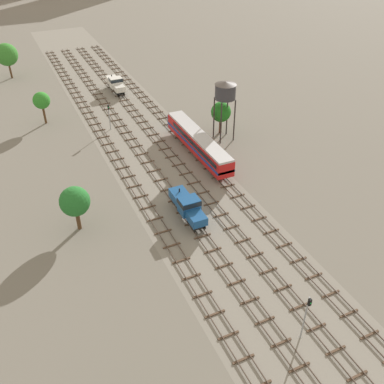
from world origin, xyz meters
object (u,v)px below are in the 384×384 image
at_px(signal_post_near, 109,114).
at_px(diesel_railcar_centre_near, 198,142).
at_px(shunter_loco_left_nearest, 188,205).
at_px(water_tower, 225,91).
at_px(shunter_loco_centre_left_mid, 116,83).
at_px(signal_post_nearest, 306,313).

bearing_deg(signal_post_near, diesel_railcar_centre_near, -55.75).
height_order(shunter_loco_left_nearest, water_tower, water_tower).
distance_m(shunter_loco_left_nearest, shunter_loco_centre_left_mid, 49.45).
height_order(shunter_loco_centre_left_mid, water_tower, water_tower).
distance_m(water_tower, signal_post_nearest, 44.01).
bearing_deg(water_tower, diesel_railcar_centre_near, -151.74).
xyz_separation_m(shunter_loco_left_nearest, signal_post_near, (-2.19, 31.01, 1.24)).
height_order(shunter_loco_left_nearest, signal_post_nearest, signal_post_nearest).
bearing_deg(shunter_loco_left_nearest, shunter_loco_centre_left_mid, 84.93).
bearing_deg(shunter_loco_centre_left_mid, shunter_loco_left_nearest, -95.07).
bearing_deg(water_tower, signal_post_near, 145.31).
height_order(diesel_railcar_centre_near, water_tower, water_tower).
bearing_deg(signal_post_nearest, shunter_loco_centre_left_mid, 88.27).
bearing_deg(shunter_loco_left_nearest, water_tower, 50.06).
xyz_separation_m(shunter_loco_left_nearest, shunter_loco_centre_left_mid, (4.37, 49.26, 0.00)).
distance_m(shunter_loco_left_nearest, diesel_railcar_centre_near, 17.34).
height_order(diesel_railcar_centre_near, signal_post_near, signal_post_near).
xyz_separation_m(diesel_railcar_centre_near, water_tower, (6.90, 3.71, 6.50)).
relative_size(diesel_railcar_centre_near, shunter_loco_centre_left_mid, 2.42).
relative_size(diesel_railcar_centre_near, signal_post_near, 4.02).
xyz_separation_m(water_tower, signal_post_nearest, (-13.45, -41.57, -5.34)).
xyz_separation_m(water_tower, signal_post_near, (-17.82, 12.34, -5.85)).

